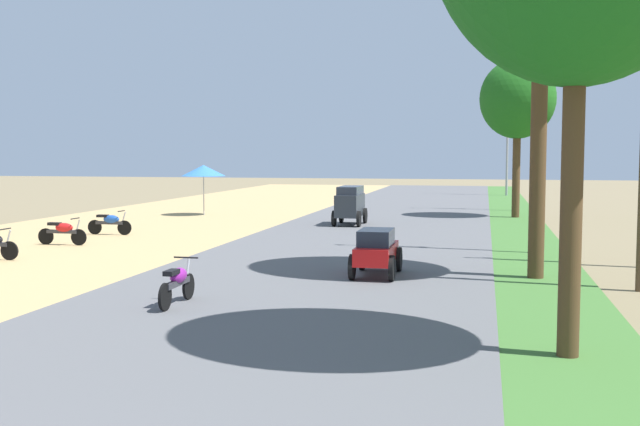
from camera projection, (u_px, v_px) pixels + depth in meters
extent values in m
cylinder|color=black|center=(9.00, 251.00, 22.59)|extent=(0.56, 0.06, 0.56)
cylinder|color=#A5A8AD|center=(7.00, 242.00, 22.58)|extent=(0.26, 0.05, 0.68)
cylinder|color=black|center=(5.00, 229.00, 22.56)|extent=(0.04, 0.54, 0.04)
cylinder|color=black|center=(79.00, 237.00, 26.17)|extent=(0.56, 0.06, 0.56)
cylinder|color=black|center=(46.00, 236.00, 26.43)|extent=(0.56, 0.06, 0.56)
cube|color=#333338|center=(62.00, 232.00, 26.28)|extent=(1.12, 0.12, 0.12)
ellipsoid|color=red|center=(64.00, 228.00, 26.26)|extent=(0.64, 0.28, 0.32)
cube|color=black|center=(54.00, 224.00, 26.32)|extent=(0.44, 0.20, 0.10)
cylinder|color=#A5A8AD|center=(77.00, 229.00, 26.16)|extent=(0.26, 0.05, 0.68)
cylinder|color=black|center=(75.00, 218.00, 26.14)|extent=(0.04, 0.54, 0.04)
cylinder|color=black|center=(124.00, 228.00, 29.44)|extent=(0.56, 0.06, 0.56)
cylinder|color=black|center=(95.00, 227.00, 29.70)|extent=(0.56, 0.06, 0.56)
cube|color=#333338|center=(109.00, 223.00, 29.56)|extent=(1.12, 0.12, 0.12)
ellipsoid|color=#1E4CA5|center=(111.00, 219.00, 29.53)|extent=(0.64, 0.28, 0.32)
cube|color=black|center=(103.00, 216.00, 29.60)|extent=(0.44, 0.20, 0.10)
cylinder|color=#A5A8AD|center=(123.00, 221.00, 29.43)|extent=(0.26, 0.05, 0.68)
cylinder|color=black|center=(121.00, 211.00, 29.42)|extent=(0.04, 0.54, 0.04)
cylinder|color=#99999E|center=(204.00, 194.00, 38.75)|extent=(0.05, 0.05, 2.10)
cone|color=#3372BF|center=(203.00, 170.00, 38.65)|extent=(2.20, 2.20, 0.55)
cylinder|color=#4C351E|center=(572.00, 186.00, 11.78)|extent=(0.34, 0.34, 5.30)
cylinder|color=#4C351E|center=(538.00, 146.00, 19.20)|extent=(0.40, 0.40, 6.64)
cylinder|color=#4C351E|center=(516.00, 169.00, 37.33)|extent=(0.37, 0.37, 4.68)
ellipsoid|color=#1B5A17|center=(518.00, 99.00, 37.06)|extent=(3.62, 3.62, 3.86)
cylinder|color=gray|center=(537.00, 118.00, 23.99)|extent=(0.16, 0.16, 8.44)
cylinder|color=gray|center=(515.00, 145.00, 41.61)|extent=(0.16, 0.16, 7.09)
cylinder|color=gray|center=(503.00, 82.00, 41.49)|extent=(1.40, 0.08, 0.08)
ellipsoid|color=silver|center=(490.00, 84.00, 41.64)|extent=(0.36, 0.20, 0.14)
cylinder|color=gray|center=(530.00, 82.00, 41.20)|extent=(1.40, 0.08, 0.08)
ellipsoid|color=silver|center=(543.00, 83.00, 41.06)|extent=(0.36, 0.20, 0.14)
cylinder|color=gray|center=(507.00, 142.00, 56.22)|extent=(0.16, 0.16, 7.80)
cylinder|color=gray|center=(498.00, 91.00, 56.07)|extent=(1.40, 0.08, 0.08)
ellipsoid|color=silver|center=(489.00, 92.00, 56.22)|extent=(0.36, 0.20, 0.14)
cylinder|color=gray|center=(518.00, 90.00, 55.78)|extent=(1.40, 0.08, 0.08)
ellipsoid|color=silver|center=(528.00, 91.00, 55.64)|extent=(0.36, 0.20, 0.14)
cube|color=red|center=(376.00, 253.00, 19.66)|extent=(0.88, 2.25, 0.44)
cube|color=#232B38|center=(376.00, 237.00, 19.53)|extent=(0.81, 1.30, 0.40)
cylinder|color=black|center=(392.00, 268.00, 18.79)|extent=(0.11, 0.64, 0.64)
cylinder|color=black|center=(352.00, 267.00, 19.00)|extent=(0.11, 0.64, 0.64)
cylinder|color=black|center=(399.00, 259.00, 20.37)|extent=(0.11, 0.64, 0.64)
cylinder|color=black|center=(362.00, 258.00, 20.58)|extent=(0.11, 0.64, 0.64)
cube|color=#282D33|center=(350.00, 205.00, 33.38)|extent=(0.95, 2.40, 0.95)
cube|color=#232B38|center=(350.00, 190.00, 33.42)|extent=(0.87, 2.00, 0.35)
cylinder|color=black|center=(341.00, 215.00, 34.37)|extent=(0.12, 0.68, 0.68)
cylinder|color=black|center=(365.00, 216.00, 34.15)|extent=(0.12, 0.68, 0.68)
cylinder|color=black|center=(334.00, 218.00, 32.69)|extent=(0.12, 0.68, 0.68)
cylinder|color=black|center=(359.00, 219.00, 32.46)|extent=(0.12, 0.68, 0.68)
cylinder|color=black|center=(188.00, 286.00, 16.48)|extent=(0.06, 0.56, 0.56)
cylinder|color=black|center=(165.00, 297.00, 15.27)|extent=(0.06, 0.56, 0.56)
cube|color=#333338|center=(177.00, 283.00, 15.86)|extent=(0.12, 1.12, 0.12)
ellipsoid|color=#8C1E8C|center=(178.00, 276.00, 15.93)|extent=(0.28, 0.64, 0.32)
cube|color=black|center=(171.00, 272.00, 15.57)|extent=(0.20, 0.44, 0.10)
cylinder|color=#A5A8AD|center=(187.00, 274.00, 16.40)|extent=(0.05, 0.26, 0.68)
cylinder|color=black|center=(186.00, 257.00, 16.32)|extent=(0.54, 0.04, 0.04)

